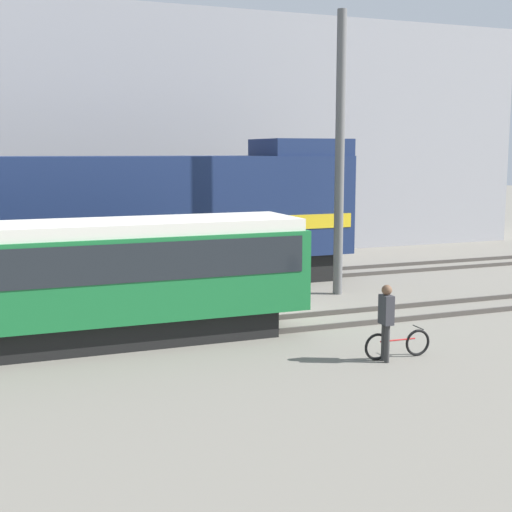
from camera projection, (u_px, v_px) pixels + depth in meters
The scene contains 9 objects.
ground_plane at pixel (258, 313), 20.75m from camera, with size 120.00×120.00×0.00m, color slate.
track_near at pixel (281, 324), 19.15m from camera, with size 60.00×1.51×0.14m.
track_far at pixel (206, 281), 25.40m from camera, with size 60.00×1.51×0.14m.
building_backdrop at pixel (146, 135), 33.01m from camera, with size 36.77×6.00×10.77m.
freight_locomotive at pixel (105, 220), 23.81m from camera, with size 17.58×3.04×5.11m.
streetcar at pixel (44, 278), 16.73m from camera, with size 12.69×2.54×3.01m.
bicycle at pixel (398, 344), 16.21m from camera, with size 1.68×0.44×0.69m.
person at pixel (386, 315), 15.83m from camera, with size 0.23×0.37×1.75m.
utility_pole_left at pixel (340, 155), 22.87m from camera, with size 0.31×0.31×9.07m.
Camera 1 is at (-7.41, -18.88, 4.69)m, focal length 50.00 mm.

